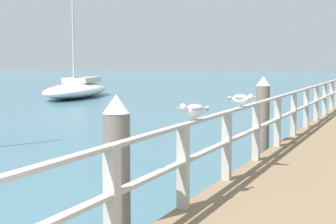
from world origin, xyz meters
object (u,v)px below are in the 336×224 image
Objects in this scene: seagull_foreground at (194,109)px; boat_0 at (77,89)px; dock_piling_near at (117,180)px; dock_piling_far at (263,120)px; seagull_background at (241,98)px.

boat_0 is at bearing -22.58° from seagull_foreground.
dock_piling_far is at bearing 90.00° from dock_piling_near.
dock_piling_far reaches higher than seagull_foreground.
seagull_background is 0.05× the size of boat_0.
dock_piling_far is 19.90m from boat_0.
seagull_foreground is 1.91m from seagull_background.
dock_piling_near is 4.20× the size of seagull_foreground.
dock_piling_near is 1.43m from seagull_foreground.
seagull_background is at bearing 82.93° from dock_piling_near.
boat_0 reaches higher than dock_piling_far.
boat_0 reaches higher than dock_piling_near.
seagull_foreground is (0.38, 1.22, 0.66)m from dock_piling_near.
seagull_foreground is 0.04× the size of boat_0.
dock_piling_near is 0.19× the size of boat_0.
boat_0 is at bearing -128.63° from seagull_background.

